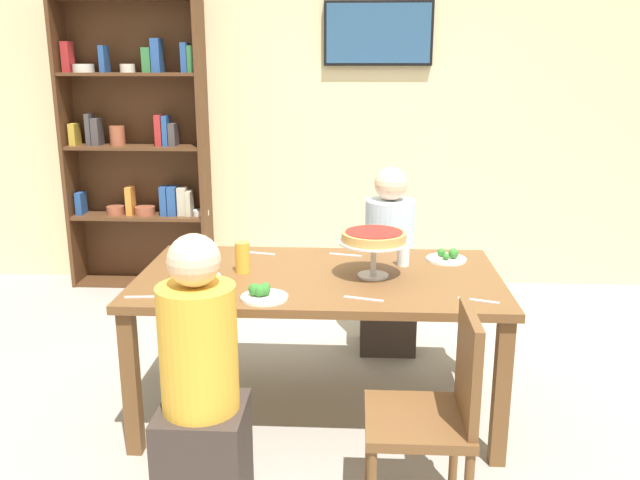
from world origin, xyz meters
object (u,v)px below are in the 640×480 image
(cutlery_knife_far, at_px, (364,299))
(diner_far_right, at_px, (389,273))
(water_glass_clear_far, at_px, (213,285))
(cutlery_knife_near, at_px, (345,255))
(cutlery_fork_far, at_px, (479,300))
(cutlery_spare_fork, at_px, (145,297))
(chair_near_right, at_px, (437,408))
(dining_table, at_px, (319,290))
(television, at_px, (378,33))
(water_glass_clear_near, at_px, (403,256))
(salad_plate_near_diner, at_px, (262,293))
(deep_dish_pizza_stand, at_px, (374,240))
(beer_glass_amber_short, at_px, (243,257))
(bookshelf, at_px, (138,145))
(diner_near_left, at_px, (201,398))
(cutlery_fork_near, at_px, (259,253))
(beer_glass_amber_tall, at_px, (205,266))
(salad_plate_far_diner, at_px, (447,257))

(cutlery_knife_far, bearing_deg, diner_far_right, 98.12)
(water_glass_clear_far, xyz_separation_m, cutlery_knife_near, (0.58, 0.67, -0.05))
(water_glass_clear_far, xyz_separation_m, cutlery_knife_far, (0.67, -0.02, -0.05))
(cutlery_fork_far, distance_m, cutlery_spare_fork, 1.48)
(chair_near_right, bearing_deg, cutlery_spare_fork, 69.82)
(dining_table, distance_m, television, 2.50)
(water_glass_clear_near, relative_size, cutlery_spare_fork, 0.56)
(dining_table, xyz_separation_m, water_glass_clear_near, (0.42, 0.17, 0.13))
(diner_far_right, height_order, water_glass_clear_near, diner_far_right)
(water_glass_clear_far, bearing_deg, salad_plate_near_diner, -8.89)
(cutlery_spare_fork, bearing_deg, salad_plate_near_diner, -4.31)
(diner_far_right, distance_m, water_glass_clear_far, 1.45)
(deep_dish_pizza_stand, distance_m, water_glass_clear_far, 0.80)
(beer_glass_amber_short, xyz_separation_m, cutlery_knife_near, (0.50, 0.33, -0.08))
(dining_table, xyz_separation_m, deep_dish_pizza_stand, (0.27, -0.02, 0.27))
(salad_plate_near_diner, xyz_separation_m, beer_glass_amber_short, (-0.15, 0.37, 0.05))
(bookshelf, distance_m, salad_plate_near_diner, 2.73)
(dining_table, relative_size, chair_near_right, 2.04)
(cutlery_fork_far, height_order, cutlery_spare_fork, same)
(chair_near_right, xyz_separation_m, cutlery_knife_far, (-0.28, 0.49, 0.26))
(water_glass_clear_near, height_order, cutlery_knife_far, water_glass_clear_near)
(diner_near_left, relative_size, beer_glass_amber_short, 7.42)
(diner_near_left, xyz_separation_m, cutlery_fork_near, (0.07, 1.16, 0.25))
(diner_far_right, bearing_deg, water_glass_clear_far, -36.48)
(bookshelf, bearing_deg, cutlery_fork_near, -54.53)
(diner_near_left, height_order, chair_near_right, diner_near_left)
(cutlery_knife_near, relative_size, cutlery_knife_far, 1.00)
(water_glass_clear_near, distance_m, cutlery_fork_far, 0.59)
(bookshelf, relative_size, beer_glass_amber_tall, 13.46)
(diner_far_right, height_order, salad_plate_near_diner, diner_far_right)
(deep_dish_pizza_stand, bearing_deg, bookshelf, 131.44)
(beer_glass_amber_short, distance_m, cutlery_spare_fork, 0.54)
(bookshelf, xyz_separation_m, salad_plate_near_diner, (1.30, -2.37, -0.36))
(salad_plate_far_diner, relative_size, cutlery_knife_near, 1.16)
(dining_table, bearing_deg, water_glass_clear_far, -144.83)
(bookshelf, xyz_separation_m, diner_far_right, (1.92, -1.20, -0.63))
(dining_table, distance_m, cutlery_spare_fork, 0.85)
(water_glass_clear_far, xyz_separation_m, cutlery_fork_near, (0.11, 0.67, -0.05))
(television, distance_m, beer_glass_amber_short, 2.48)
(television, bearing_deg, water_glass_clear_near, -87.18)
(television, height_order, water_glass_clear_far, television)
(chair_near_right, bearing_deg, deep_dish_pizza_stand, 15.70)
(dining_table, distance_m, salad_plate_near_diner, 0.44)
(cutlery_fork_near, xyz_separation_m, cutlery_fork_far, (1.07, -0.69, 0.00))
(beer_glass_amber_short, bearing_deg, salad_plate_far_diner, 13.98)
(bookshelf, distance_m, beer_glass_amber_tall, 2.40)
(beer_glass_amber_tall, distance_m, cutlery_knife_far, 0.78)
(deep_dish_pizza_stand, xyz_separation_m, cutlery_knife_far, (-0.05, -0.32, -0.19))
(diner_near_left, xyz_separation_m, beer_glass_amber_short, (0.04, 0.83, 0.33))
(water_glass_clear_near, bearing_deg, bookshelf, 136.70)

